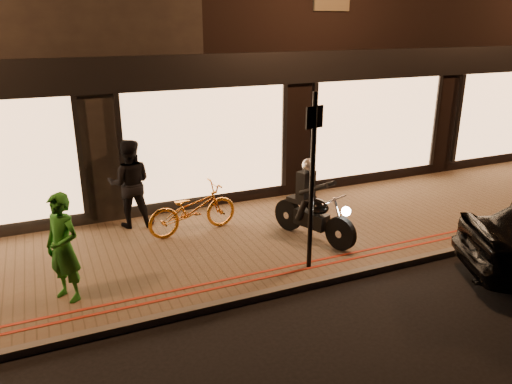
# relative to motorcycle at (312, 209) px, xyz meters

# --- Properties ---
(ground) EXTENTS (90.00, 90.00, 0.00)m
(ground) POSITION_rel_motorcycle_xyz_m (-1.28, -1.53, -0.73)
(ground) COLOR black
(ground) RESTS_ON ground
(sidewalk) EXTENTS (50.00, 4.00, 0.12)m
(sidewalk) POSITION_rel_motorcycle_xyz_m (-1.28, 0.47, -0.67)
(sidewalk) COLOR brown
(sidewalk) RESTS_ON ground
(kerb_stone) EXTENTS (50.00, 0.14, 0.12)m
(kerb_stone) POSITION_rel_motorcycle_xyz_m (-1.28, -1.48, -0.67)
(kerb_stone) COLOR #59544C
(kerb_stone) RESTS_ON ground
(red_kerb_lines) EXTENTS (50.00, 0.26, 0.01)m
(red_kerb_lines) POSITION_rel_motorcycle_xyz_m (-1.28, -0.98, -0.61)
(red_kerb_lines) COLOR maroon
(red_kerb_lines) RESTS_ON sidewalk
(building_row) EXTENTS (48.00, 10.11, 8.50)m
(building_row) POSITION_rel_motorcycle_xyz_m (-1.28, 7.46, 3.51)
(building_row) COLOR black
(building_row) RESTS_ON ground
(motorcycle) EXTENTS (0.86, 1.86, 1.59)m
(motorcycle) POSITION_rel_motorcycle_xyz_m (0.00, 0.00, 0.00)
(motorcycle) COLOR black
(motorcycle) RESTS_ON sidewalk
(sign_post) EXTENTS (0.35, 0.11, 3.00)m
(sign_post) POSITION_rel_motorcycle_xyz_m (-0.62, -1.01, 1.06)
(sign_post) COLOR black
(sign_post) RESTS_ON sidewalk
(bicycle_gold) EXTENTS (1.92, 0.87, 0.97)m
(bicycle_gold) POSITION_rel_motorcycle_xyz_m (-2.02, 1.23, -0.13)
(bicycle_gold) COLOR orange
(bicycle_gold) RESTS_ON sidewalk
(person_green) EXTENTS (0.70, 0.73, 1.69)m
(person_green) POSITION_rel_motorcycle_xyz_m (-4.50, -0.44, 0.23)
(person_green) COLOR #21701D
(person_green) RESTS_ON sidewalk
(person_dark) EXTENTS (1.02, 0.88, 1.82)m
(person_dark) POSITION_rel_motorcycle_xyz_m (-3.06, 2.06, 0.29)
(person_dark) COLOR black
(person_dark) RESTS_ON sidewalk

